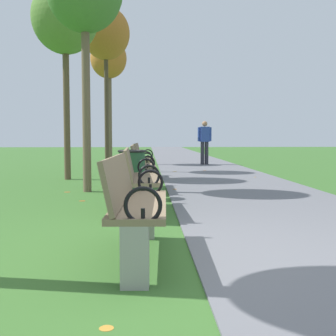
{
  "coord_description": "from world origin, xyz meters",
  "views": [
    {
      "loc": [
        -0.39,
        -3.6,
        1.07
      ],
      "look_at": [
        -0.05,
        3.45,
        0.55
      ],
      "focal_mm": 46.13,
      "sensor_mm": 36.0,
      "label": 1
    }
  ],
  "objects_px": {
    "tree_3": "(65,19)",
    "tree_4": "(106,35)",
    "park_bench_2": "(139,178)",
    "park_bench_4": "(143,160)",
    "pedestrian_walking": "(205,140)",
    "park_bench_3": "(142,166)",
    "tree_5": "(109,62)",
    "park_bench_1": "(135,204)",
    "trash_bin": "(132,174)"
  },
  "relations": [
    {
      "from": "park_bench_1",
      "to": "pedestrian_walking",
      "type": "height_order",
      "value": "pedestrian_walking"
    },
    {
      "from": "park_bench_2",
      "to": "tree_5",
      "type": "relative_size",
      "value": 0.34
    },
    {
      "from": "park_bench_2",
      "to": "park_bench_4",
      "type": "height_order",
      "value": "same"
    },
    {
      "from": "tree_4",
      "to": "pedestrian_walking",
      "type": "height_order",
      "value": "tree_4"
    },
    {
      "from": "park_bench_3",
      "to": "tree_3",
      "type": "distance_m",
      "value": 4.53
    },
    {
      "from": "park_bench_4",
      "to": "park_bench_1",
      "type": "bearing_deg",
      "value": -90.0
    },
    {
      "from": "park_bench_2",
      "to": "pedestrian_walking",
      "type": "relative_size",
      "value": 1.0
    },
    {
      "from": "trash_bin",
      "to": "pedestrian_walking",
      "type": "bearing_deg",
      "value": 74.62
    },
    {
      "from": "park_bench_2",
      "to": "trash_bin",
      "type": "relative_size",
      "value": 1.92
    },
    {
      "from": "park_bench_1",
      "to": "tree_5",
      "type": "distance_m",
      "value": 13.24
    },
    {
      "from": "park_bench_1",
      "to": "tree_4",
      "type": "bearing_deg",
      "value": 96.71
    },
    {
      "from": "tree_3",
      "to": "trash_bin",
      "type": "height_order",
      "value": "tree_3"
    },
    {
      "from": "tree_3",
      "to": "trash_bin",
      "type": "distance_m",
      "value": 5.23
    },
    {
      "from": "tree_4",
      "to": "tree_5",
      "type": "xyz_separation_m",
      "value": [
        -0.22,
        3.39,
        -0.21
      ]
    },
    {
      "from": "park_bench_3",
      "to": "pedestrian_walking",
      "type": "distance_m",
      "value": 7.89
    },
    {
      "from": "park_bench_1",
      "to": "trash_bin",
      "type": "distance_m",
      "value": 3.58
    },
    {
      "from": "park_bench_2",
      "to": "park_bench_4",
      "type": "distance_m",
      "value": 4.89
    },
    {
      "from": "park_bench_2",
      "to": "tree_3",
      "type": "bearing_deg",
      "value": 111.22
    },
    {
      "from": "park_bench_4",
      "to": "tree_4",
      "type": "distance_m",
      "value": 4.35
    },
    {
      "from": "park_bench_3",
      "to": "tree_4",
      "type": "bearing_deg",
      "value": 103.52
    },
    {
      "from": "park_bench_3",
      "to": "tree_3",
      "type": "relative_size",
      "value": 0.33
    },
    {
      "from": "park_bench_2",
      "to": "park_bench_4",
      "type": "xyz_separation_m",
      "value": [
        0.0,
        4.89,
        0.0
      ]
    },
    {
      "from": "park_bench_1",
      "to": "park_bench_3",
      "type": "height_order",
      "value": "same"
    },
    {
      "from": "park_bench_4",
      "to": "tree_5",
      "type": "height_order",
      "value": "tree_5"
    },
    {
      "from": "park_bench_2",
      "to": "trash_bin",
      "type": "bearing_deg",
      "value": 96.41
    },
    {
      "from": "park_bench_4",
      "to": "pedestrian_walking",
      "type": "bearing_deg",
      "value": 66.4
    },
    {
      "from": "park_bench_4",
      "to": "tree_3",
      "type": "xyz_separation_m",
      "value": [
        -1.87,
        -0.08,
        3.43
      ]
    },
    {
      "from": "park_bench_1",
      "to": "tree_4",
      "type": "relative_size",
      "value": 0.33
    },
    {
      "from": "park_bench_3",
      "to": "park_bench_4",
      "type": "relative_size",
      "value": 0.99
    },
    {
      "from": "park_bench_4",
      "to": "pedestrian_walking",
      "type": "xyz_separation_m",
      "value": [
        2.26,
        5.17,
        0.44
      ]
    },
    {
      "from": "park_bench_3",
      "to": "pedestrian_walking",
      "type": "height_order",
      "value": "pedestrian_walking"
    },
    {
      "from": "park_bench_1",
      "to": "park_bench_4",
      "type": "distance_m",
      "value": 7.15
    },
    {
      "from": "pedestrian_walking",
      "to": "tree_5",
      "type": "bearing_deg",
      "value": 173.37
    },
    {
      "from": "park_bench_1",
      "to": "trash_bin",
      "type": "bearing_deg",
      "value": 92.36
    },
    {
      "from": "park_bench_2",
      "to": "trash_bin",
      "type": "xyz_separation_m",
      "value": [
        -0.15,
        1.31,
        -0.06
      ]
    },
    {
      "from": "park_bench_3",
      "to": "tree_5",
      "type": "height_order",
      "value": "tree_5"
    },
    {
      "from": "pedestrian_walking",
      "to": "trash_bin",
      "type": "xyz_separation_m",
      "value": [
        -2.4,
        -8.74,
        -0.5
      ]
    },
    {
      "from": "park_bench_2",
      "to": "pedestrian_walking",
      "type": "xyz_separation_m",
      "value": [
        2.26,
        10.05,
        0.44
      ]
    },
    {
      "from": "park_bench_2",
      "to": "tree_5",
      "type": "bearing_deg",
      "value": 97.19
    },
    {
      "from": "park_bench_4",
      "to": "tree_4",
      "type": "relative_size",
      "value": 0.33
    },
    {
      "from": "tree_3",
      "to": "trash_bin",
      "type": "bearing_deg",
      "value": -63.81
    },
    {
      "from": "tree_3",
      "to": "tree_4",
      "type": "xyz_separation_m",
      "value": [
        0.77,
        2.28,
        0.16
      ]
    },
    {
      "from": "park_bench_2",
      "to": "tree_5",
      "type": "height_order",
      "value": "tree_5"
    },
    {
      "from": "park_bench_2",
      "to": "tree_4",
      "type": "relative_size",
      "value": 0.33
    },
    {
      "from": "tree_5",
      "to": "trash_bin",
      "type": "height_order",
      "value": "tree_5"
    },
    {
      "from": "park_bench_1",
      "to": "tree_3",
      "type": "height_order",
      "value": "tree_3"
    },
    {
      "from": "park_bench_3",
      "to": "pedestrian_walking",
      "type": "relative_size",
      "value": 0.99
    },
    {
      "from": "tree_5",
      "to": "pedestrian_walking",
      "type": "relative_size",
      "value": 2.92
    },
    {
      "from": "park_bench_4",
      "to": "pedestrian_walking",
      "type": "relative_size",
      "value": 1.0
    },
    {
      "from": "tree_3",
      "to": "tree_4",
      "type": "height_order",
      "value": "tree_4"
    }
  ]
}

